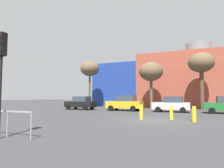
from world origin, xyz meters
The scene contains 12 objects.
ground_plane centered at (0.00, 0.00, 0.00)m, with size 200.00×200.00×0.00m, color #38383A.
building_backdrop centered at (3.32, 22.06, 4.11)m, with size 35.28×10.32×10.50m.
parked_car_0 centered at (-10.91, 8.30, 0.83)m, with size 3.86×1.90×1.67m.
parked_car_1 centered at (-4.92, 8.30, 0.89)m, with size 4.12×2.02×1.79m.
parked_car_2 centered at (0.31, 8.30, 0.82)m, with size 3.79×1.86×1.64m.
traffic_light_near_left centered at (-4.17, -8.13, 2.97)m, with size 0.38×0.38×4.04m.
bare_tree_0 centered at (-2.91, 13.54, 5.06)m, with size 3.30×3.30×6.45m.
bare_tree_1 centered at (3.45, 13.91, 5.83)m, with size 3.21×3.21×7.28m.
bare_tree_2 centered at (-12.69, 13.71, 6.06)m, with size 2.98×2.98×7.32m.
bollard_yellow_0 centered at (2.57, 0.14, 0.49)m, with size 0.24×0.24×0.99m, color yellow.
bollard_yellow_1 centered at (-0.87, 0.25, 0.52)m, with size 0.24×0.24×1.04m, color yellow.
bollard_yellow_2 centered at (1.10, 0.99, 0.48)m, with size 0.24×0.24×0.97m, color yellow.
Camera 1 is at (2.67, -13.26, 1.54)m, focal length 31.35 mm.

